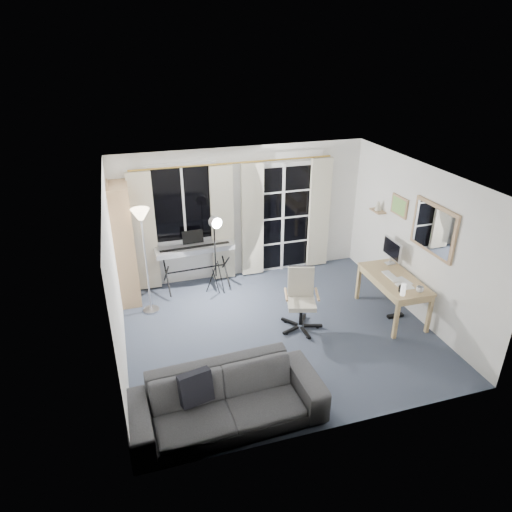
{
  "coord_description": "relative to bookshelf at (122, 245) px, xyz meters",
  "views": [
    {
      "loc": [
        -2.0,
        -5.44,
        4.05
      ],
      "look_at": [
        -0.25,
        0.35,
        1.14
      ],
      "focal_mm": 32.0,
      "sensor_mm": 36.0,
      "label": 1
    }
  ],
  "objects": [
    {
      "name": "window",
      "position": [
        1.08,
        0.22,
        0.54
      ],
      "size": [
        1.2,
        0.08,
        1.4
      ],
      "color": "white",
      "rests_on": "floor"
    },
    {
      "name": "floor",
      "position": [
        2.13,
        -1.75,
        -0.97
      ],
      "size": [
        4.5,
        4.0,
        0.02
      ],
      "primitive_type": "cube",
      "color": "#394153",
      "rests_on": "ground"
    },
    {
      "name": "french_door",
      "position": [
        2.88,
        0.22,
        0.06
      ],
      "size": [
        1.32,
        0.09,
        2.11
      ],
      "color": "white",
      "rests_on": "floor"
    },
    {
      "name": "curtains",
      "position": [
        1.99,
        0.13,
        0.13
      ],
      "size": [
        3.6,
        0.07,
        2.13
      ],
      "color": "gold",
      "rests_on": "floor"
    },
    {
      "name": "keyboard_piano",
      "position": [
        1.18,
        -0.06,
        -0.22
      ],
      "size": [
        1.37,
        0.71,
        0.98
      ],
      "rotation": [
        0.0,
        0.0,
        0.05
      ],
      "color": "black",
      "rests_on": "floor"
    },
    {
      "name": "desk",
      "position": [
        4.01,
        -1.84,
        -0.37
      ],
      "size": [
        0.66,
        1.27,
        0.67
      ],
      "rotation": [
        0.0,
        0.0,
        -0.02
      ],
      "color": "tan",
      "rests_on": "floor"
    },
    {
      "name": "sofa",
      "position": [
        0.94,
        -3.3,
        -0.53
      ],
      "size": [
        2.25,
        0.74,
        0.87
      ],
      "rotation": [
        0.0,
        0.0,
        0.04
      ],
      "color": "#2B2B2E",
      "rests_on": "floor"
    },
    {
      "name": "desk_clutter",
      "position": [
        3.95,
        -2.05,
        -0.43
      ],
      "size": [
        0.41,
        0.76,
        0.85
      ],
      "rotation": [
        0.0,
        0.0,
        -0.02
      ],
      "color": "white",
      "rests_on": "desk"
    },
    {
      "name": "office_chair",
      "position": [
        2.51,
        -1.68,
        -0.4
      ],
      "size": [
        0.66,
        0.66,
        0.95
      ],
      "rotation": [
        0.0,
        0.0,
        -0.28
      ],
      "color": "black",
      "rests_on": "floor"
    },
    {
      "name": "mug",
      "position": [
        4.11,
        -2.34,
        -0.23
      ],
      "size": [
        0.11,
        0.09,
        0.11
      ],
      "primitive_type": "imported",
      "rotation": [
        0.0,
        0.0,
        -0.02
      ],
      "color": "silver",
      "rests_on": "desk"
    },
    {
      "name": "bookshelf",
      "position": [
        0.0,
        0.0,
        0.0
      ],
      "size": [
        0.34,
        0.95,
        2.03
      ],
      "rotation": [
        0.0,
        0.0,
        -0.02
      ],
      "color": "tan",
      "rests_on": "floor"
    },
    {
      "name": "studio_light",
      "position": [
        1.49,
        -0.39,
        0.22
      ],
      "size": [
        0.32,
        0.33,
        1.47
      ],
      "rotation": [
        0.0,
        0.0,
        0.32
      ],
      "color": "black",
      "rests_on": "floor"
    },
    {
      "name": "wall_shelf",
      "position": [
        4.29,
        -0.7,
        0.45
      ],
      "size": [
        0.16,
        0.3,
        0.18
      ],
      "color": "tan",
      "rests_on": "floor"
    },
    {
      "name": "framed_print",
      "position": [
        4.35,
        -1.2,
        0.64
      ],
      "size": [
        0.03,
        0.42,
        0.32
      ],
      "color": "tan",
      "rests_on": "floor"
    },
    {
      "name": "monitor",
      "position": [
        4.2,
        -1.39,
        -0.03
      ],
      "size": [
        0.16,
        0.49,
        0.42
      ],
      "rotation": [
        0.0,
        0.0,
        -0.02
      ],
      "color": "silver",
      "rests_on": "desk"
    },
    {
      "name": "wall_mirror",
      "position": [
        4.35,
        -2.1,
        0.59
      ],
      "size": [
        0.04,
        0.94,
        0.74
      ],
      "color": "tan",
      "rests_on": "floor"
    },
    {
      "name": "torchiere_lamp",
      "position": [
        0.32,
        -0.61,
        0.46
      ],
      "size": [
        0.31,
        0.31,
        1.76
      ],
      "rotation": [
        0.0,
        0.0,
        0.11
      ],
      "color": "#B2B2B7",
      "rests_on": "floor"
    }
  ]
}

